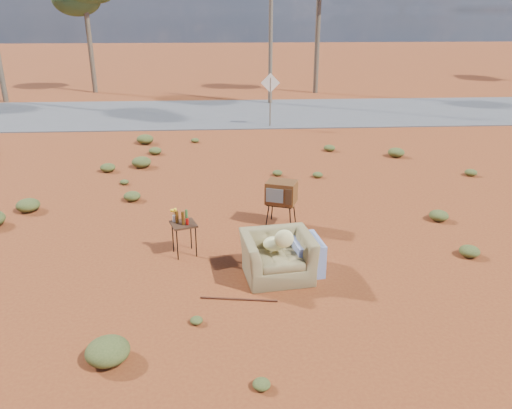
{
  "coord_description": "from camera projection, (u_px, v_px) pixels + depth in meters",
  "views": [
    {
      "loc": [
        -0.41,
        -8.55,
        4.55
      ],
      "look_at": [
        0.21,
        1.03,
        0.8
      ],
      "focal_mm": 35.0,
      "sensor_mm": 36.0,
      "label": 1
    }
  ],
  "objects": [
    {
      "name": "road_sign",
      "position": [
        270.0,
        90.0,
        20.33
      ],
      "size": [
        0.78,
        0.06,
        2.19
      ],
      "color": "brown",
      "rests_on": "ground"
    },
    {
      "name": "rusty_bar",
      "position": [
        239.0,
        299.0,
        8.38
      ],
      "size": [
        1.3,
        0.23,
        0.03
      ],
      "primitive_type": "cylinder",
      "rotation": [
        0.0,
        1.57,
        -0.15
      ],
      "color": "#481F13",
      "rests_on": "ground"
    },
    {
      "name": "utility_pole_center",
      "position": [
        271.0,
        19.0,
        24.51
      ],
      "size": [
        1.4,
        0.2,
        8.0
      ],
      "color": "brown",
      "rests_on": "ground"
    },
    {
      "name": "tv_unit",
      "position": [
        281.0,
        193.0,
        11.06
      ],
      "size": [
        0.78,
        0.7,
        1.03
      ],
      "rotation": [
        0.0,
        0.0,
        -0.36
      ],
      "color": "black",
      "rests_on": "ground"
    },
    {
      "name": "side_table",
      "position": [
        181.0,
        222.0,
        9.74
      ],
      "size": [
        0.59,
        0.59,
        0.95
      ],
      "rotation": [
        0.0,
        0.0,
        0.32
      ],
      "color": "#3B2315",
      "rests_on": "ground"
    },
    {
      "name": "ground",
      "position": [
        249.0,
        263.0,
        9.63
      ],
      "size": [
        140.0,
        140.0,
        0.0
      ],
      "primitive_type": "plane",
      "color": "brown",
      "rests_on": "ground"
    },
    {
      "name": "armchair",
      "position": [
        283.0,
        250.0,
        9.01
      ],
      "size": [
        1.54,
        1.11,
        1.09
      ],
      "rotation": [
        0.0,
        0.0,
        0.14
      ],
      "color": "olive",
      "rests_on": "ground"
    },
    {
      "name": "scrub_patch",
      "position": [
        210.0,
        183.0,
        13.63
      ],
      "size": [
        17.49,
        8.07,
        0.33
      ],
      "color": "#505625",
      "rests_on": "ground"
    },
    {
      "name": "highway",
      "position": [
        233.0,
        113.0,
        23.57
      ],
      "size": [
        140.0,
        7.0,
        0.04
      ],
      "primitive_type": "cube",
      "color": "#565659",
      "rests_on": "ground"
    }
  ]
}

